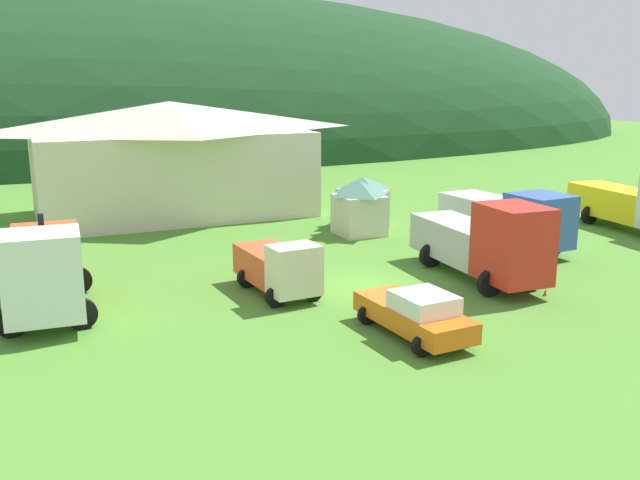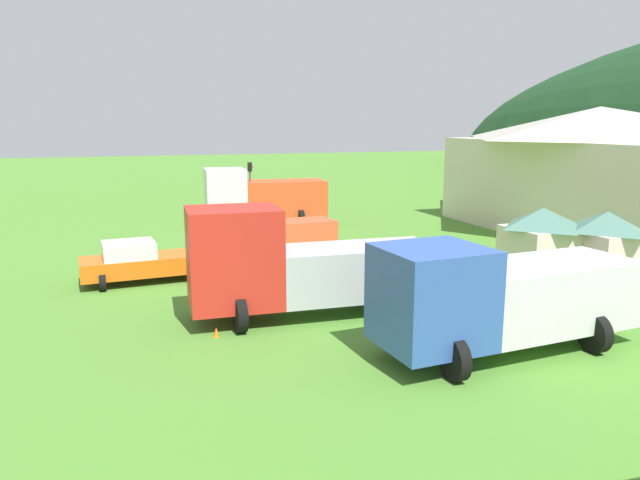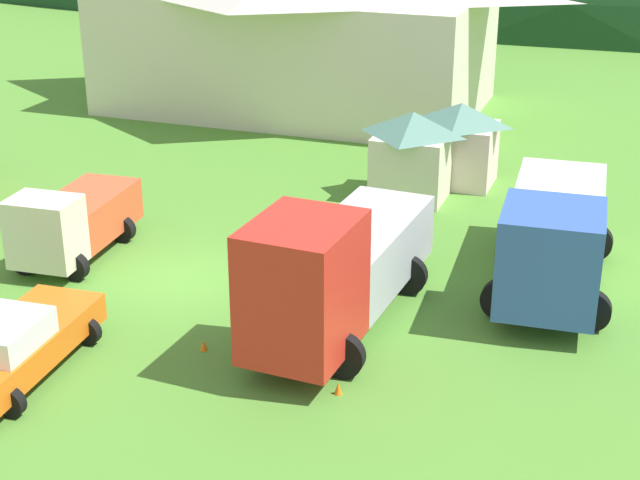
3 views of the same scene
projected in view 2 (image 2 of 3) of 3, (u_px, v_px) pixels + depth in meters
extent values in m
plane|color=#4C842D|center=(297.00, 277.00, 24.47)|extent=(200.00, 200.00, 0.00)
cube|color=beige|center=(594.00, 187.00, 33.92)|extent=(16.60, 9.77, 5.33)
pyramid|color=#B7B2A3|center=(600.00, 123.00, 33.23)|extent=(17.93, 10.55, 1.86)
cube|color=beige|center=(540.00, 256.00, 23.26)|extent=(2.45, 2.44, 2.25)
pyramid|color=#4C7A6B|center=(543.00, 218.00, 22.97)|extent=(2.64, 2.64, 0.79)
cube|color=beige|center=(604.00, 259.00, 22.78)|extent=(2.48, 2.22, 2.19)
pyramid|color=#4C7A6B|center=(608.00, 221.00, 22.49)|extent=(2.68, 2.40, 0.77)
cube|color=white|center=(225.00, 194.00, 35.74)|extent=(2.73, 2.52, 3.03)
cube|color=black|center=(223.00, 183.00, 35.58)|extent=(1.51, 1.97, 0.97)
cube|color=#E04C23|center=(284.00, 198.00, 36.78)|extent=(2.91, 5.12, 2.22)
cylinder|color=black|center=(228.00, 221.00, 34.95)|extent=(1.10, 0.30, 1.10)
cylinder|color=black|center=(224.00, 216.00, 37.11)|extent=(1.10, 0.30, 1.10)
cylinder|color=black|center=(300.00, 218.00, 36.11)|extent=(1.10, 0.30, 1.10)
cylinder|color=black|center=(292.00, 213.00, 38.27)|extent=(1.10, 0.30, 1.10)
cube|color=beige|center=(249.00, 230.00, 27.33)|extent=(1.99, 1.52, 1.96)
cube|color=black|center=(247.00, 221.00, 27.22)|extent=(1.10, 1.18, 0.63)
cube|color=#DB512D|center=(297.00, 234.00, 28.34)|extent=(2.13, 3.57, 1.28)
cylinder|color=black|center=(254.00, 254.00, 26.80)|extent=(0.80, 0.30, 0.80)
cylinder|color=black|center=(244.00, 248.00, 28.25)|extent=(0.80, 0.30, 0.80)
cylinder|color=black|center=(314.00, 249.00, 27.95)|extent=(0.80, 0.30, 0.80)
cylinder|color=black|center=(301.00, 243.00, 29.39)|extent=(0.80, 0.30, 0.80)
cube|color=red|center=(234.00, 257.00, 18.47)|extent=(2.40, 2.96, 3.13)
cube|color=black|center=(229.00, 236.00, 18.30)|extent=(1.33, 2.33, 1.00)
cube|color=#B2B2B7|center=(355.00, 271.00, 19.71)|extent=(2.54, 5.35, 1.69)
cylinder|color=black|center=(240.00, 315.00, 17.86)|extent=(1.10, 0.30, 1.10)
cylinder|color=black|center=(231.00, 297.00, 19.69)|extent=(1.10, 0.30, 1.10)
cylinder|color=black|center=(387.00, 302.00, 19.17)|extent=(1.10, 0.30, 1.10)
cylinder|color=black|center=(366.00, 286.00, 21.00)|extent=(1.10, 0.30, 1.10)
cube|color=#3356AD|center=(432.00, 296.00, 15.23)|extent=(2.64, 2.79, 2.60)
cube|color=black|center=(428.00, 276.00, 15.06)|extent=(1.46, 2.19, 0.83)
cube|color=silver|center=(546.00, 294.00, 16.79)|extent=(2.80, 5.25, 1.87)
cylinder|color=black|center=(455.00, 359.00, 14.49)|extent=(1.10, 0.30, 1.10)
cylinder|color=black|center=(408.00, 331.00, 16.46)|extent=(1.10, 0.30, 1.10)
cylinder|color=black|center=(594.00, 333.00, 16.28)|extent=(1.10, 0.30, 1.10)
cylinder|color=black|center=(537.00, 311.00, 18.24)|extent=(1.10, 0.30, 1.10)
cube|color=orange|center=(145.00, 265.00, 23.62)|extent=(2.18, 5.04, 0.70)
cube|color=silver|center=(129.00, 250.00, 23.27)|extent=(1.85, 2.07, 0.62)
cylinder|color=black|center=(103.00, 282.00, 22.31)|extent=(0.68, 0.24, 0.68)
cylinder|color=black|center=(100.00, 272.00, 23.79)|extent=(0.68, 0.24, 0.68)
cylinder|color=black|center=(192.00, 274.00, 23.59)|extent=(0.68, 0.24, 0.68)
cylinder|color=black|center=(184.00, 265.00, 25.08)|extent=(0.68, 0.24, 0.68)
cylinder|color=#4C4C51|center=(251.00, 199.00, 36.18)|extent=(0.12, 0.12, 3.39)
cube|color=black|center=(250.00, 167.00, 35.80)|extent=(0.20, 0.24, 0.55)
sphere|color=red|center=(252.00, 167.00, 35.84)|extent=(0.14, 0.14, 0.14)
cone|color=orange|center=(221.00, 300.00, 21.27)|extent=(0.36, 0.36, 0.55)
cone|color=orange|center=(216.00, 337.00, 17.55)|extent=(0.36, 0.36, 0.59)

